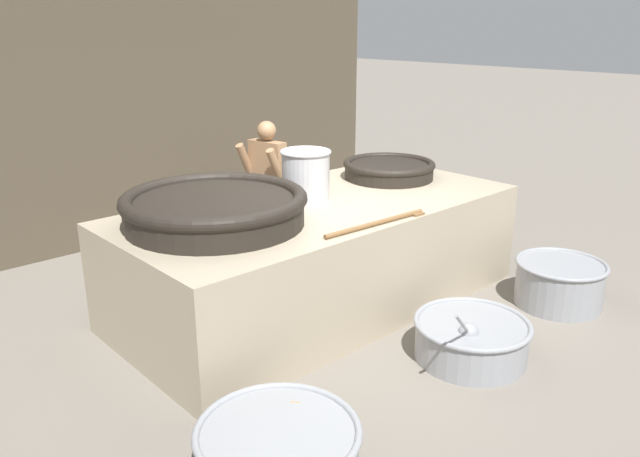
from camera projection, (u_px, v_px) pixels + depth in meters
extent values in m
plane|color=slate|center=(320.00, 301.00, 6.02)|extent=(60.00, 60.00, 0.00)
cube|color=#4C4233|center=(150.00, 64.00, 7.48)|extent=(6.86, 0.24, 4.16)
cube|color=tan|center=(320.00, 253.00, 5.87)|extent=(3.78, 1.80, 0.99)
cylinder|color=black|center=(215.00, 212.00, 5.06)|extent=(1.45, 1.45, 0.22)
torus|color=black|center=(214.00, 199.00, 5.03)|extent=(1.51, 1.51, 0.12)
cylinder|color=black|center=(389.00, 171.00, 6.58)|extent=(0.93, 0.93, 0.15)
torus|color=black|center=(389.00, 164.00, 6.56)|extent=(0.97, 0.97, 0.07)
cylinder|color=#B7B7BC|center=(306.00, 175.00, 5.78)|extent=(0.44, 0.44, 0.45)
torus|color=#B7B7BC|center=(306.00, 152.00, 5.71)|extent=(0.47, 0.47, 0.03)
cylinder|color=brown|center=(376.00, 223.00, 5.07)|extent=(1.08, 0.10, 0.04)
cube|color=brown|center=(416.00, 214.00, 5.36)|extent=(0.13, 0.11, 0.02)
cylinder|color=#9E7551|center=(274.00, 222.00, 7.16)|extent=(0.11, 0.11, 0.75)
cylinder|color=#9E7551|center=(264.00, 220.00, 7.26)|extent=(0.11, 0.11, 0.75)
cube|color=olive|center=(269.00, 208.00, 7.16)|extent=(0.21, 0.25, 0.49)
cube|color=#9E7551|center=(268.00, 166.00, 7.00)|extent=(0.22, 0.48, 0.56)
cylinder|color=#9E7551|center=(277.00, 170.00, 6.80)|extent=(0.31, 0.14, 0.51)
cylinder|color=#9E7551|center=(247.00, 164.00, 7.07)|extent=(0.31, 0.14, 0.51)
sphere|color=#9E7551|center=(267.00, 131.00, 6.88)|extent=(0.21, 0.21, 0.21)
cylinder|color=gray|center=(471.00, 341.00, 4.97)|extent=(0.88, 0.88, 0.31)
torus|color=gray|center=(472.00, 323.00, 4.92)|extent=(0.93, 0.93, 0.04)
cylinder|color=#6B9347|center=(472.00, 333.00, 4.95)|extent=(0.78, 0.78, 0.08)
sphere|color=gray|center=(469.00, 333.00, 4.79)|extent=(0.16, 0.16, 0.16)
cylinder|color=gray|center=(463.00, 325.00, 4.47)|extent=(0.55, 0.26, 0.43)
cylinder|color=gray|center=(559.00, 284.00, 5.90)|extent=(0.80, 0.80, 0.41)
torus|color=gray|center=(562.00, 264.00, 5.83)|extent=(0.84, 0.84, 0.04)
cylinder|color=tan|center=(560.00, 275.00, 5.87)|extent=(0.70, 0.70, 0.10)
cylinder|color=gray|center=(278.00, 452.00, 3.70)|extent=(0.96, 0.96, 0.29)
torus|color=gray|center=(278.00, 431.00, 3.65)|extent=(1.00, 1.00, 0.05)
cylinder|color=orange|center=(278.00, 442.00, 3.68)|extent=(0.84, 0.84, 0.07)
cylinder|color=orange|center=(283.00, 423.00, 3.77)|extent=(0.05, 0.05, 0.04)
cylinder|color=orange|center=(248.00, 455.00, 3.49)|extent=(0.06, 0.07, 0.03)
cylinder|color=orange|center=(259.00, 413.00, 3.86)|extent=(0.06, 0.07, 0.03)
cylinder|color=orange|center=(249.00, 419.00, 3.81)|extent=(0.06, 0.04, 0.04)
cylinder|color=orange|center=(301.00, 456.00, 3.49)|extent=(0.05, 0.05, 0.03)
cylinder|color=orange|center=(224.00, 432.00, 3.68)|extent=(0.06, 0.06, 0.04)
cylinder|color=orange|center=(228.00, 427.00, 3.74)|extent=(0.06, 0.06, 0.03)
cylinder|color=orange|center=(229.00, 457.00, 3.47)|extent=(0.05, 0.05, 0.04)
cylinder|color=orange|center=(295.00, 405.00, 3.94)|extent=(0.07, 0.07, 0.04)
cylinder|color=orange|center=(327.00, 428.00, 3.73)|extent=(0.05, 0.04, 0.03)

